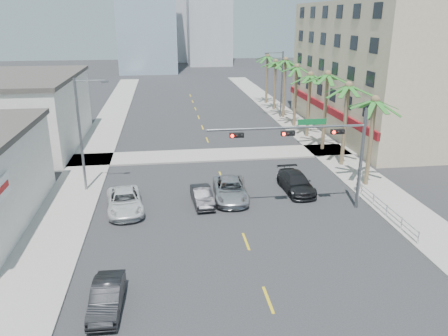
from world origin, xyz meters
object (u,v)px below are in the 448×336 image
object	(u,v)px
traffic_signal_mast	(319,143)
car_parked_mid	(107,297)
car_lane_center	(230,190)
car_lane_right	(296,182)
pedestrian	(359,181)
car_parked_far	(125,202)
car_lane_left	(202,196)

from	to	relation	value
traffic_signal_mast	car_parked_mid	distance (m)	17.20
car_lane_center	car_lane_right	world-z (taller)	car_lane_center
traffic_signal_mast	pedestrian	size ratio (longest dim) A/B	6.34
car_parked_mid	pedestrian	size ratio (longest dim) A/B	2.26
car_parked_far	car_lane_center	size ratio (longest dim) A/B	0.97
traffic_signal_mast	car_lane_left	xyz separation A→B (m)	(-7.96, 2.16, -4.42)
traffic_signal_mast	pedestrian	xyz separation A→B (m)	(4.52, 2.68, -4.04)
traffic_signal_mast	car_parked_mid	xyz separation A→B (m)	(-13.58, -9.58, -4.41)
car_parked_far	car_lane_right	world-z (taller)	car_lane_right
car_lane_center	car_parked_far	bearing A→B (deg)	-167.80
traffic_signal_mast	pedestrian	bearing A→B (deg)	30.71
car_lane_right	traffic_signal_mast	bearing A→B (deg)	-88.01
car_parked_mid	traffic_signal_mast	bearing A→B (deg)	36.98
car_parked_far	pedestrian	xyz separation A→B (m)	(18.10, 0.96, 0.30)
car_lane_right	pedestrian	world-z (taller)	pedestrian
car_lane_left	car_lane_center	bearing A→B (deg)	13.51
traffic_signal_mast	car_parked_far	world-z (taller)	traffic_signal_mast
car_lane_center	car_parked_mid	bearing A→B (deg)	-118.39
car_parked_mid	car_lane_center	xyz separation A→B (m)	(7.86, 12.46, 0.10)
traffic_signal_mast	car_lane_center	size ratio (longest dim) A/B	2.04
car_parked_far	pedestrian	distance (m)	18.13
car_parked_mid	car_lane_left	bearing A→B (deg)	66.20
car_parked_far	car_lane_center	distance (m)	7.94
car_parked_mid	car_parked_far	size ratio (longest dim) A/B	0.75
traffic_signal_mast	pedestrian	world-z (taller)	traffic_signal_mast
car_parked_mid	car_lane_right	xyz separation A→B (m)	(13.30, 13.31, 0.08)
car_parked_mid	pedestrian	world-z (taller)	pedestrian
car_lane_center	car_lane_right	size ratio (longest dim) A/B	1.07
traffic_signal_mast	car_lane_right	bearing A→B (deg)	94.36
car_parked_mid	car_lane_left	xyz separation A→B (m)	(5.62, 11.74, -0.01)
car_lane_left	car_lane_right	xyz separation A→B (m)	(7.68, 1.57, 0.09)
traffic_signal_mast	car_lane_right	size ratio (longest dim) A/B	2.19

